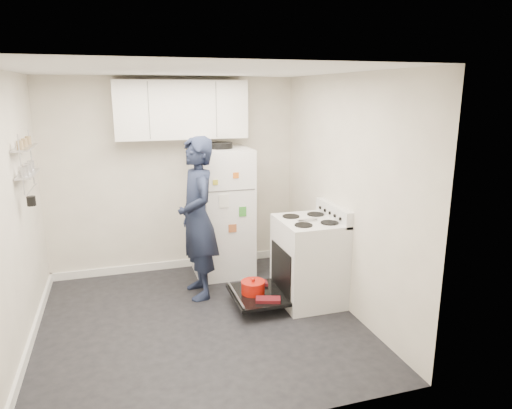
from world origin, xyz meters
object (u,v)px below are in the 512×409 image
object	(u,v)px
refrigerator	(222,212)
person	(197,218)
electric_range	(308,261)
open_oven_door	(256,292)

from	to	relation	value
refrigerator	person	bearing A→B (deg)	-125.37
electric_range	person	xyz separation A→B (m)	(-1.14, 0.52, 0.45)
open_oven_door	person	xyz separation A→B (m)	(-0.53, 0.51, 0.74)
person	electric_range	bearing A→B (deg)	60.76
electric_range	person	size ratio (longest dim) A/B	0.60
refrigerator	person	distance (m)	0.72
electric_range	open_oven_door	distance (m)	0.67
electric_range	person	distance (m)	1.33
electric_range	open_oven_door	bearing A→B (deg)	179.27
open_oven_door	refrigerator	distance (m)	1.27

